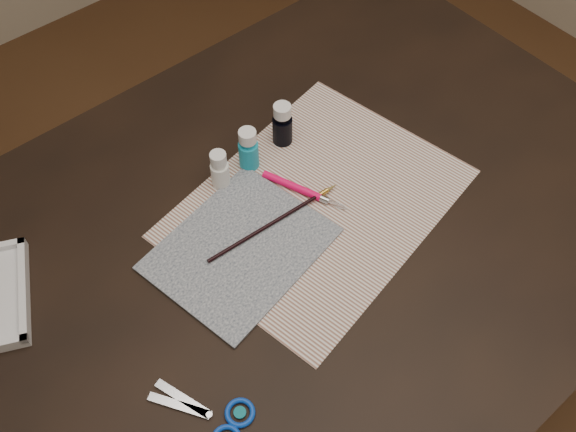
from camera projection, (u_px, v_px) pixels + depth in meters
ground at (288, 399)px, 1.65m from camera, size 3.50×3.50×0.02m
table at (288, 335)px, 1.33m from camera, size 1.30×0.90×0.75m
paper at (317, 203)px, 1.06m from camera, size 0.52×0.43×0.00m
canvas at (240, 248)px, 1.01m from camera, size 0.30×0.26×0.00m
paint_bottle_white at (220, 170)px, 1.06m from camera, size 0.03×0.03×0.08m
paint_bottle_cyan at (248, 149)px, 1.08m from camera, size 0.04×0.04×0.08m
paint_bottle_navy at (282, 124)px, 1.11m from camera, size 0.04×0.04×0.09m
paintbrush at (275, 221)px, 1.03m from camera, size 0.26×0.02×0.01m
craft_knife at (306, 191)px, 1.07m from camera, size 0.07×0.15×0.01m
scissors at (198, 415)px, 0.85m from camera, size 0.16×0.18×0.01m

